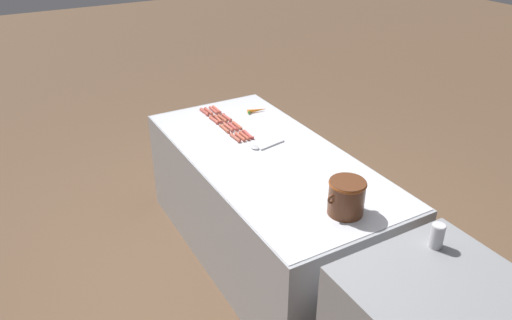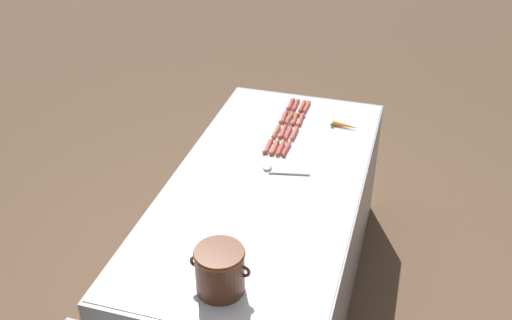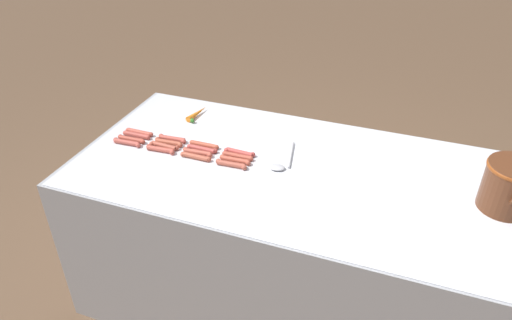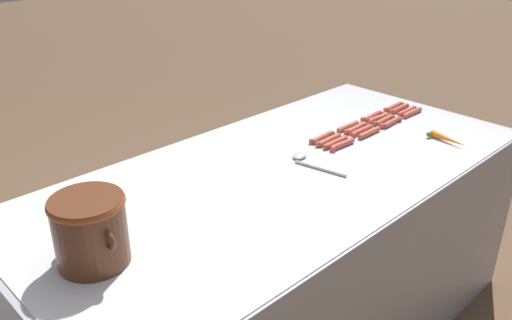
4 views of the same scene
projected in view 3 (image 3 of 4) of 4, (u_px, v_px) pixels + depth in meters
The scene contains 21 objects.
ground_plane at pixel (296, 297), 2.58m from camera, with size 20.00×20.00×0.00m, color brown.
griddle_counter at pixel (300, 240), 2.35m from camera, with size 1.00×2.11×0.83m.
hot_dog_0 at pixel (139, 132), 2.39m from camera, with size 0.03×0.16×0.02m.
hot_dog_1 at pixel (172, 139), 2.34m from camera, with size 0.03×0.16×0.02m.
hot_dog_2 at pixel (204, 145), 2.29m from camera, with size 0.02×0.16×0.02m.
hot_dog_3 at pixel (240, 152), 2.23m from camera, with size 0.03×0.16×0.02m.
hot_dog_4 at pixel (136, 136), 2.37m from camera, with size 0.02×0.16×0.02m.
hot_dog_5 at pixel (169, 142), 2.31m from camera, with size 0.03×0.16×0.02m.
hot_dog_6 at pixel (202, 149), 2.26m from camera, with size 0.03×0.16×0.02m.
hot_dog_7 at pixel (238, 156), 2.21m from camera, with size 0.03×0.16×0.02m.
hot_dog_8 at pixel (131, 139), 2.33m from camera, with size 0.03×0.16×0.02m.
hot_dog_9 at pixel (164, 146), 2.28m from camera, with size 0.03×0.16×0.02m.
hot_dog_10 at pixel (198, 152), 2.23m from camera, with size 0.03×0.16×0.02m.
hot_dog_11 at pixel (235, 160), 2.18m from camera, with size 0.03×0.16×0.02m.
hot_dog_12 at pixel (127, 143), 2.31m from camera, with size 0.03×0.16×0.02m.
hot_dog_13 at pixel (160, 149), 2.26m from camera, with size 0.03×0.16×0.02m.
hot_dog_14 at pixel (196, 157), 2.20m from camera, with size 0.03×0.16×0.02m.
hot_dog_15 at pixel (231, 164), 2.15m from camera, with size 0.03×0.16×0.02m.
bean_pot at pixel (510, 184), 1.85m from camera, with size 0.26×0.21×0.20m.
serving_spoon at pixel (282, 163), 2.16m from camera, with size 0.27×0.09×0.02m.
carrot at pixel (197, 114), 2.56m from camera, with size 0.18×0.06×0.03m.
Camera 3 is at (1.72, 0.40, 2.03)m, focal length 33.29 mm.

